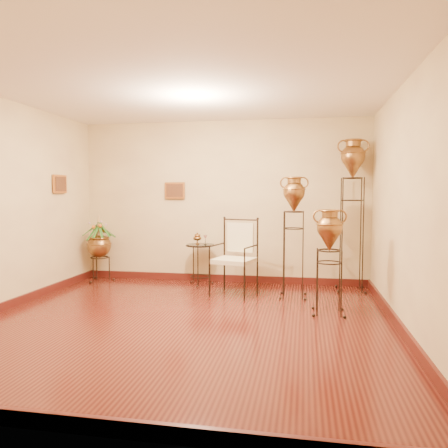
% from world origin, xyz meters
% --- Properties ---
extents(ground, '(5.00, 5.00, 0.00)m').
position_xyz_m(ground, '(0.00, 0.00, 0.00)').
color(ground, '#551D14').
rests_on(ground, ground).
extents(room_shell, '(5.02, 5.02, 2.81)m').
position_xyz_m(room_shell, '(-0.01, 0.01, 1.73)').
color(room_shell, beige).
rests_on(room_shell, ground).
extents(amphora_tall, '(0.63, 0.63, 2.42)m').
position_xyz_m(amphora_tall, '(2.15, 2.15, 1.24)').
color(amphora_tall, black).
rests_on(amphora_tall, ground).
extents(amphora_mid, '(0.45, 0.45, 1.82)m').
position_xyz_m(amphora_mid, '(1.26, 1.53, 0.92)').
color(amphora_mid, black).
rests_on(amphora_mid, ground).
extents(amphora_short, '(0.50, 0.50, 1.37)m').
position_xyz_m(amphora_short, '(1.73, 0.70, 0.68)').
color(amphora_short, black).
rests_on(amphora_short, ground).
extents(planter_urn, '(0.65, 0.65, 1.21)m').
position_xyz_m(planter_urn, '(-2.15, 2.15, 0.68)').
color(planter_urn, black).
rests_on(planter_urn, ground).
extents(armchair, '(0.78, 0.75, 1.16)m').
position_xyz_m(armchair, '(0.37, 1.49, 0.58)').
color(armchair, black).
rests_on(armchair, ground).
extents(side_table, '(0.61, 0.61, 0.87)m').
position_xyz_m(side_table, '(-0.32, 2.15, 0.36)').
color(side_table, black).
rests_on(side_table, ground).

